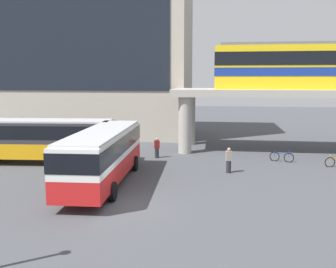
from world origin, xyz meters
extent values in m
plane|color=#47494F|center=(0.00, 10.00, 0.00)|extent=(120.00, 120.00, 0.00)
cube|color=#B2A899|center=(-12.03, 24.24, 9.31)|extent=(26.54, 10.64, 18.62)
cube|color=black|center=(-12.03, 18.87, 10.24)|extent=(23.89, 0.10, 10.43)
cylinder|color=#ADA89E|center=(1.85, 13.90, 2.35)|extent=(1.10, 1.10, 4.70)
cylinder|color=#ADA89E|center=(1.85, 18.32, 2.35)|extent=(1.10, 1.10, 4.70)
cube|color=red|center=(-2.01, 3.66, 1.05)|extent=(3.02, 11.11, 1.10)
cube|color=white|center=(-2.01, 3.66, 2.35)|extent=(3.02, 11.11, 1.50)
cube|color=black|center=(-2.01, 3.66, 2.43)|extent=(3.06, 11.15, 0.96)
cube|color=silver|center=(-2.01, 3.66, 3.16)|extent=(2.87, 10.55, 0.12)
cylinder|color=black|center=(-3.42, 7.11, 0.50)|extent=(0.33, 1.01, 1.00)
cylinder|color=black|center=(-0.93, 7.23, 0.50)|extent=(0.33, 1.01, 1.00)
cylinder|color=black|center=(-3.11, 0.52, 0.50)|extent=(0.33, 1.01, 1.00)
cylinder|color=black|center=(-0.61, 0.64, 0.50)|extent=(0.33, 1.01, 1.00)
cube|color=orange|center=(-8.31, 8.58, 1.05)|extent=(11.16, 3.32, 1.10)
cube|color=#333338|center=(-8.31, 8.58, 2.35)|extent=(11.16, 3.32, 1.50)
cube|color=black|center=(-8.31, 8.58, 2.43)|extent=(11.20, 3.36, 0.96)
cube|color=silver|center=(-8.31, 8.58, 3.16)|extent=(10.60, 3.15, 0.12)
cylinder|color=black|center=(-11.92, 9.56, 0.50)|extent=(1.02, 0.35, 1.00)
cylinder|color=black|center=(-5.15, 7.56, 0.50)|extent=(1.02, 0.35, 1.00)
cylinder|color=black|center=(-5.34, 10.06, 0.50)|extent=(1.02, 0.35, 1.00)
torus|color=black|center=(12.48, 10.10, 0.34)|extent=(0.74, 0.16, 0.74)
cylinder|color=orange|center=(12.48, 10.10, 0.64)|extent=(0.04, 0.04, 0.55)
torus|color=black|center=(9.87, 11.33, 0.34)|extent=(0.72, 0.29, 0.74)
torus|color=black|center=(8.88, 11.66, 0.34)|extent=(0.72, 0.29, 0.74)
cylinder|color=#1E3FA5|center=(9.38, 11.49, 0.62)|extent=(1.01, 0.38, 0.05)
cylinder|color=#1E3FA5|center=(8.88, 11.66, 0.64)|extent=(0.04, 0.04, 0.55)
cylinder|color=#1E3FA5|center=(9.87, 11.33, 0.69)|extent=(0.04, 0.04, 0.65)
cylinder|color=#26262D|center=(5.36, 7.46, 0.41)|extent=(0.32, 0.32, 0.82)
cube|color=gray|center=(5.36, 7.46, 1.14)|extent=(0.45, 0.35, 0.65)
sphere|color=tan|center=(5.36, 7.46, 1.58)|extent=(0.22, 0.22, 0.22)
cylinder|color=#26262D|center=(-0.16, 11.62, 0.39)|extent=(0.32, 0.32, 0.78)
cube|color=maroon|center=(-0.16, 11.62, 1.08)|extent=(0.47, 0.39, 0.61)
sphere|color=tan|center=(-0.16, 11.62, 1.50)|extent=(0.21, 0.21, 0.21)
camera|label=1|loc=(4.75, -17.78, 6.20)|focal=41.17mm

